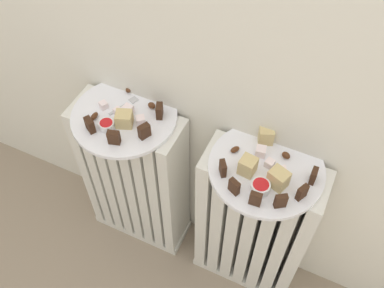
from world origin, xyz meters
The scene contains 33 objects.
radiator_left centered at (-0.21, 0.28, 0.31)m, with size 0.34×0.14×0.62m.
radiator_right centered at (0.21, 0.28, 0.31)m, with size 0.34×0.14×0.62m.
plate_left centered at (-0.21, 0.28, 0.63)m, with size 0.30×0.30×0.01m, color white.
plate_right centered at (0.21, 0.28, 0.63)m, with size 0.30×0.30×0.01m, color white.
dark_cake_slice_left_0 centered at (-0.26, 0.19, 0.65)m, with size 0.03×0.02×0.04m, color #382114.
dark_cake_slice_left_1 centered at (-0.18, 0.18, 0.65)m, with size 0.03×0.02×0.04m, color #382114.
dark_cake_slice_left_2 centered at (-0.12, 0.24, 0.65)m, with size 0.03×0.02×0.04m, color #382114.
dark_cake_slice_left_3 centered at (-0.12, 0.32, 0.65)m, with size 0.03×0.02×0.04m, color #382114.
marble_cake_slice_left_0 centered at (-0.19, 0.25, 0.65)m, with size 0.04×0.04×0.04m, color tan.
turkish_delight_left_0 centered at (-0.22, 0.28, 0.64)m, with size 0.02×0.02×0.02m, color white.
turkish_delight_left_1 centered at (-0.27, 0.28, 0.64)m, with size 0.02×0.02×0.02m, color white.
turkish_delight_left_2 centered at (-0.15, 0.27, 0.64)m, with size 0.02×0.02×0.02m, color white.
turkish_delight_left_3 centered at (-0.20, 0.29, 0.64)m, with size 0.03×0.03×0.03m, color white.
medjool_date_left_0 centered at (-0.24, 0.36, 0.64)m, with size 0.03×0.02×0.02m, color #4C2814.
medjool_date_left_1 centered at (-0.27, 0.23, 0.64)m, with size 0.03×0.01×0.02m, color #4C2814.
medjool_date_left_2 centered at (-0.15, 0.34, 0.64)m, with size 0.02×0.02×0.02m, color #4C2814.
jam_bowl_left centered at (-0.22, 0.22, 0.64)m, with size 0.04×0.04×0.02m.
dark_cake_slice_right_0 centered at (0.11, 0.21, 0.65)m, with size 0.03×0.01×0.04m, color #382114.
dark_cake_slice_right_1 centered at (0.16, 0.18, 0.65)m, with size 0.03×0.01×0.04m, color #382114.
dark_cake_slice_right_2 centered at (0.22, 0.17, 0.65)m, with size 0.03×0.01×0.04m, color #382114.
dark_cake_slice_right_3 centered at (0.27, 0.19, 0.65)m, with size 0.03×0.01×0.04m, color #382114.
dark_cake_slice_right_4 centered at (0.31, 0.23, 0.65)m, with size 0.03×0.01×0.04m, color #382114.
dark_cake_slice_right_5 centered at (0.32, 0.29, 0.65)m, with size 0.03×0.01×0.04m, color #382114.
marble_cake_slice_right_0 centered at (0.25, 0.24, 0.66)m, with size 0.05×0.04×0.05m, color tan.
marble_cake_slice_right_1 centered at (0.17, 0.24, 0.66)m, with size 0.04×0.04×0.05m, color tan.
marble_cake_slice_right_2 centered at (0.18, 0.36, 0.66)m, with size 0.04×0.03×0.05m, color tan.
turkish_delight_right_0 centered at (0.18, 0.31, 0.64)m, with size 0.03×0.03×0.03m, color white.
turkish_delight_right_1 centered at (0.21, 0.28, 0.64)m, with size 0.02×0.02×0.02m, color white.
turkish_delight_right_2 centered at (0.25, 0.28, 0.64)m, with size 0.02×0.02×0.02m, color white.
medjool_date_right_0 centered at (0.12, 0.29, 0.64)m, with size 0.03×0.02×0.01m, color #4C2814.
medjool_date_right_1 centered at (0.24, 0.33, 0.64)m, with size 0.02×0.02×0.02m, color #4C2814.
jam_bowl_right centered at (0.22, 0.21, 0.65)m, with size 0.05×0.05×0.03m.
fork centered at (-0.22, 0.31, 0.63)m, with size 0.05×0.09×0.00m.
Camera 1 is at (0.31, -0.38, 1.54)m, focal length 41.06 mm.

